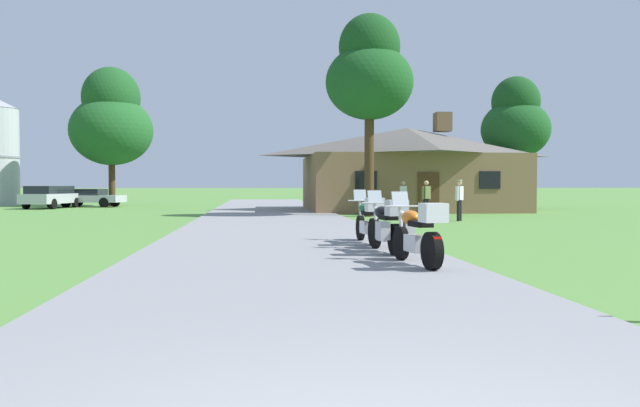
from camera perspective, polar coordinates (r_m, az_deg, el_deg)
The scene contains 14 objects.
ground_plane at distance 22.94m, azimuth -4.04°, elevation -2.00°, with size 500.00×500.00×0.00m, color #56893D.
asphalt_driveway at distance 20.95m, azimuth -3.89°, elevation -2.27°, with size 6.40×80.00×0.06m, color gray.
motorcycle_orange_nearest_to_camera at distance 11.22m, azimuth 8.94°, elevation -2.74°, with size 0.75×2.08×1.30m.
motorcycle_black_second_in_row at distance 13.25m, azimuth 6.23°, elevation -2.10°, with size 0.85×2.08×1.30m.
motorcycle_green_farthest_in_row at distance 15.35m, azimuth 4.40°, elevation -1.53°, with size 0.66×2.08×1.30m.
stone_lodge at distance 36.68m, azimuth 7.93°, elevation 3.21°, with size 12.12×9.54×5.65m.
bystander_white_shirt_near_lodge at distance 30.71m, azimuth 7.55°, elevation 0.67°, with size 0.39×0.46×1.67m.
bystander_white_shirt_beside_signpost at distance 26.27m, azimuth 12.50°, elevation 0.51°, with size 0.40×0.45×1.69m.
bystander_olive_shirt_by_tree at distance 28.30m, azimuth 9.59°, elevation 0.57°, with size 0.47×0.39×1.67m.
tree_by_lodge_front at distance 29.85m, azimuth 4.49°, elevation 11.71°, with size 4.07×4.07×9.38m.
tree_right_of_lodge at distance 41.59m, azimuth 17.29°, elevation 7.10°, with size 4.26×4.26×8.25m.
tree_left_far at distance 45.91m, azimuth -18.37°, elevation 7.11°, with size 5.61×5.61×9.54m.
parked_silver_suv_far_left at distance 42.75m, azimuth -23.18°, elevation 0.63°, with size 2.65×4.86×1.40m.
parked_silver_sedan_far_left at distance 44.45m, azimuth -20.07°, elevation 0.53°, with size 4.48×2.62×1.20m.
Camera 1 is at (-0.62, -2.89, 1.49)m, focal length 35.35 mm.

